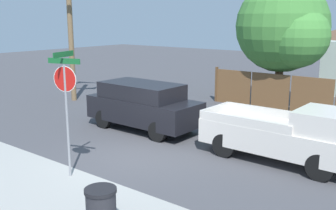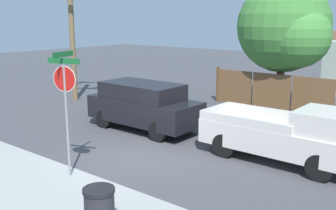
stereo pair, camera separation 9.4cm
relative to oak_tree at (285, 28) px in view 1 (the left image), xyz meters
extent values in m
plane|color=#47474C|center=(-0.79, -9.94, -3.92)|extent=(80.00, 80.00, 0.00)
cube|color=#A3A39E|center=(-0.79, -13.54, -3.92)|extent=(36.00, 3.20, 0.01)
cube|color=brown|center=(-2.25, -0.92, -3.03)|extent=(1.95, 0.06, 1.77)
cube|color=brown|center=(-0.21, -0.92, -3.03)|extent=(1.95, 0.06, 1.77)
cube|color=brown|center=(1.82, -0.92, -3.03)|extent=(1.95, 0.06, 1.77)
cube|color=brown|center=(-3.27, -0.92, -2.98)|extent=(0.12, 0.12, 1.87)
cylinder|color=brown|center=(-0.22, 0.12, -2.76)|extent=(0.40, 0.40, 2.32)
sphere|color=#428438|center=(-0.22, 0.12, 0.11)|extent=(4.55, 4.55, 4.55)
sphere|color=#478F3C|center=(0.80, -0.45, -0.35)|extent=(2.96, 2.96, 2.96)
cylinder|color=brown|center=(-9.58, -5.48, -0.70)|extent=(0.28, 0.28, 6.45)
cube|color=black|center=(-2.68, -7.48, -3.10)|extent=(4.73, 2.00, 0.93)
cube|color=black|center=(-2.80, -7.47, -2.33)|extent=(3.32, 1.82, 0.61)
cube|color=black|center=(-1.23, -7.50, -2.33)|extent=(0.08, 1.70, 0.52)
cylinder|color=black|center=(-1.21, -6.64, -3.55)|extent=(0.75, 0.22, 0.75)
cylinder|color=black|center=(-1.23, -8.35, -3.55)|extent=(0.75, 0.22, 0.75)
cylinder|color=black|center=(-4.13, -6.60, -3.55)|extent=(0.75, 0.22, 0.75)
cylinder|color=black|center=(-4.15, -8.31, -3.55)|extent=(0.75, 0.22, 0.75)
cube|color=silver|center=(3.04, -7.48, -3.16)|extent=(4.96, 1.94, 0.79)
cube|color=silver|center=(4.40, -7.50, -2.44)|extent=(1.60, 1.74, 0.66)
cube|color=silver|center=(2.21, -6.58, -2.63)|extent=(3.09, 0.12, 0.27)
cube|color=silver|center=(2.19, -8.35, -2.63)|extent=(3.09, 0.12, 0.27)
cube|color=silver|center=(0.61, -7.44, -2.63)|extent=(0.10, 1.77, 0.27)
cylinder|color=black|center=(4.56, -8.32, -3.53)|extent=(0.78, 0.22, 0.78)
cylinder|color=black|center=(1.52, -6.63, -3.53)|extent=(0.78, 0.22, 0.78)
cylinder|color=black|center=(1.50, -8.28, -3.53)|extent=(0.78, 0.22, 0.78)
cylinder|color=gray|center=(-1.17, -12.37, -2.33)|extent=(0.07, 0.07, 3.19)
cylinder|color=red|center=(-1.17, -12.37, -1.12)|extent=(0.65, 0.23, 0.68)
cylinder|color=white|center=(-1.17, -12.37, -1.12)|extent=(0.69, 0.23, 0.72)
cube|color=#19602D|center=(-1.17, -12.37, -0.63)|extent=(0.96, 0.33, 0.15)
cube|color=#19602D|center=(-1.17, -12.37, -0.45)|extent=(0.30, 0.87, 0.15)
cylinder|color=black|center=(1.73, -13.82, -3.02)|extent=(0.68, 0.68, 0.08)
camera|label=1|loc=(7.55, -18.95, 0.50)|focal=42.00mm
camera|label=2|loc=(7.63, -18.89, 0.50)|focal=42.00mm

